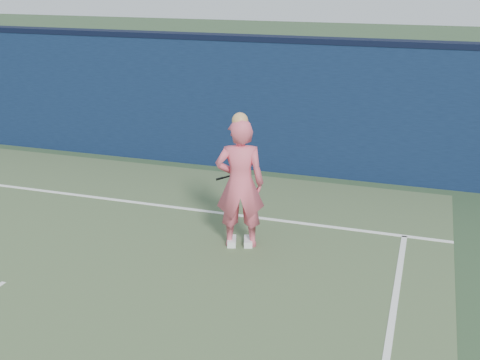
% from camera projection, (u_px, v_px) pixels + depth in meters
% --- Properties ---
extents(backstop_wall, '(24.00, 0.40, 2.50)m').
position_uv_depth(backstop_wall, '(174.00, 101.00, 12.20)').
color(backstop_wall, '#0B1934').
rests_on(backstop_wall, ground).
extents(wall_cap, '(24.00, 0.42, 0.10)m').
position_uv_depth(wall_cap, '(172.00, 35.00, 11.77)').
color(wall_cap, black).
rests_on(wall_cap, backstop_wall).
extents(player, '(0.79, 0.63, 1.96)m').
position_uv_depth(player, '(240.00, 184.00, 8.42)').
color(player, '#E4586E').
rests_on(player, ground).
extents(racket, '(0.51, 0.19, 0.28)m').
position_uv_depth(racket, '(240.00, 174.00, 8.84)').
color(racket, black).
rests_on(racket, ground).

